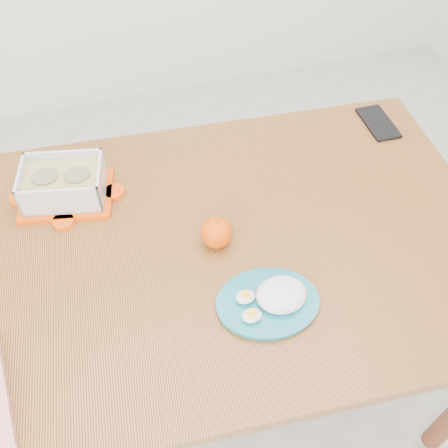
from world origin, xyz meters
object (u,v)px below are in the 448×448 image
object	(u,v)px
orange_fruit	(217,233)
food_container	(64,184)
rice_plate	(272,299)
dining_table	(224,261)
smartphone	(378,123)

from	to	relation	value
orange_fruit	food_container	bearing A→B (deg)	142.42
rice_plate	dining_table	bearing A→B (deg)	110.87
dining_table	smartphone	world-z (taller)	smartphone
dining_table	rice_plate	distance (m)	0.23
dining_table	food_container	distance (m)	0.45
orange_fruit	smartphone	size ratio (longest dim) A/B	0.48
rice_plate	smartphone	distance (m)	0.72
smartphone	rice_plate	bearing A→B (deg)	-134.73
dining_table	rice_plate	world-z (taller)	rice_plate
dining_table	smartphone	bearing A→B (deg)	31.29
dining_table	smartphone	size ratio (longest dim) A/B	8.85
food_container	smartphone	size ratio (longest dim) A/B	1.65
food_container	rice_plate	bearing A→B (deg)	-37.21
rice_plate	orange_fruit	bearing A→B (deg)	116.10
dining_table	orange_fruit	bearing A→B (deg)	-165.10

